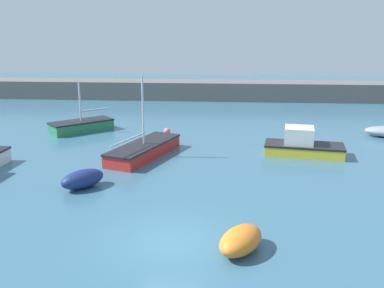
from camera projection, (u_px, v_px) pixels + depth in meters
ground_plane at (171, 244)px, 15.23m from camera, size 120.00×120.00×0.20m
harbor_breakwater at (209, 90)px, 46.81m from camera, size 65.72×3.93×1.93m
motorboat_grey_hull at (302, 145)px, 25.60m from camera, size 4.87×2.64×1.71m
sailboat_short_mast at (82, 126)px, 31.73m from camera, size 4.55×4.40×3.61m
fishing_dinghy_green at (241, 240)px, 14.40m from camera, size 2.06×2.44×0.83m
dinghy_near_pier at (83, 179)px, 20.28m from camera, size 2.26×2.40×0.88m
sailboat_twin_hulled at (144, 150)px, 25.37m from camera, size 3.75×6.35×4.86m
mooring_buoy_pink at (167, 131)px, 30.85m from camera, size 0.48×0.48×0.48m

